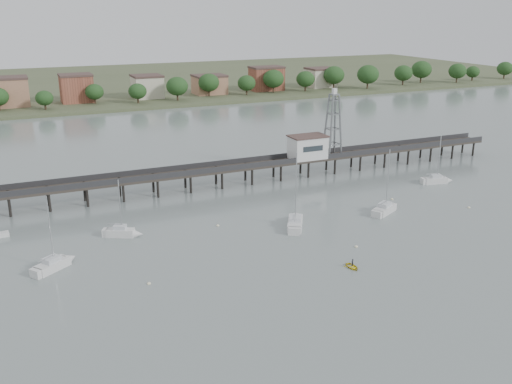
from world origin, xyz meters
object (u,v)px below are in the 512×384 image
(pier, at_px, (203,171))
(sailboat_a, at_px, (58,263))
(sailboat_c, at_px, (295,221))
(yellow_dinghy, at_px, (352,268))
(lattice_tower, at_px, (333,125))
(sailboat_e, at_px, (439,180))
(sailboat_d, at_px, (387,208))
(sailboat_b, at_px, (125,233))

(pier, height_order, sailboat_a, sailboat_a)
(sailboat_c, relative_size, yellow_dinghy, 5.34)
(lattice_tower, distance_m, sailboat_e, 26.46)
(pier, xyz_separation_m, yellow_dinghy, (7.45, -45.84, -3.79))
(sailboat_d, distance_m, sailboat_a, 59.63)
(lattice_tower, relative_size, sailboat_b, 1.49)
(pier, bearing_deg, sailboat_c, -73.11)
(sailboat_a, relative_size, sailboat_b, 1.14)
(pier, height_order, sailboat_e, sailboat_e)
(sailboat_d, bearing_deg, pier, 106.20)
(lattice_tower, bearing_deg, sailboat_c, -131.40)
(pier, relative_size, sailboat_b, 14.40)
(pier, distance_m, sailboat_a, 42.89)
(sailboat_a, xyz_separation_m, sailboat_c, (40.54, 1.27, -0.01))
(sailboat_c, height_order, yellow_dinghy, sailboat_c)
(lattice_tower, distance_m, sailboat_b, 57.00)
(sailboat_e, height_order, sailboat_c, sailboat_c)
(lattice_tower, bearing_deg, yellow_dinghy, -117.68)
(sailboat_b, bearing_deg, pier, 70.28)
(sailboat_b, height_order, sailboat_c, sailboat_c)
(yellow_dinghy, bearing_deg, sailboat_c, 86.08)
(yellow_dinghy, bearing_deg, lattice_tower, 60.24)
(pier, bearing_deg, yellow_dinghy, -80.77)
(sailboat_a, xyz_separation_m, sailboat_b, (11.60, 7.90, 0.01))
(pier, xyz_separation_m, sailboat_b, (-20.87, -19.95, -3.14))
(sailboat_a, relative_size, yellow_dinghy, 4.51)
(sailboat_a, distance_m, yellow_dinghy, 43.79)
(lattice_tower, xyz_separation_m, sailboat_b, (-52.37, -19.95, -10.44))
(pier, height_order, sailboat_b, sailboat_b)
(sailboat_d, relative_size, sailboat_c, 0.91)
(yellow_dinghy, bearing_deg, sailboat_d, 40.68)
(sailboat_e, xyz_separation_m, sailboat_d, (-21.41, -10.31, -0.01))
(sailboat_a, relative_size, sailboat_c, 0.84)
(sailboat_b, bearing_deg, sailboat_c, 13.66)
(lattice_tower, bearing_deg, sailboat_e, -45.40)
(lattice_tower, xyz_separation_m, sailboat_a, (-63.96, -27.85, -10.45))
(sailboat_b, bearing_deg, yellow_dinghy, -15.87)
(sailboat_e, height_order, sailboat_a, sailboat_a)
(sailboat_b, bearing_deg, lattice_tower, 47.42)
(sailboat_d, xyz_separation_m, sailboat_a, (-59.63, -0.23, 0.00))
(sailboat_e, height_order, sailboat_b, sailboat_e)
(sailboat_d, distance_m, yellow_dinghy, 26.85)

